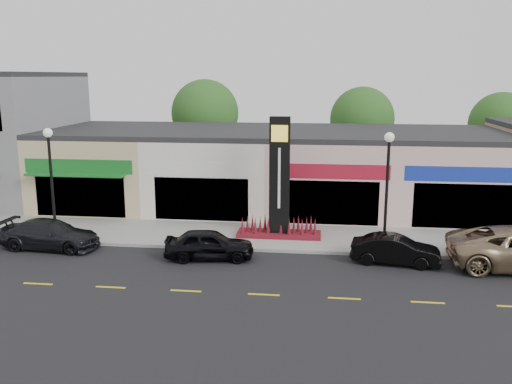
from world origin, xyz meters
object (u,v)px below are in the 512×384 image
car_dark_sedan (50,234)px  car_black_sedan (209,244)px  pylon_sign (279,195)px  car_black_conv (395,250)px  lamp_east_near (387,180)px  lamp_west_near (51,172)px

car_dark_sedan → car_black_sedan: 7.83m
pylon_sign → car_black_conv: 6.37m
lamp_east_near → car_black_conv: (0.34, -1.36, -2.85)m
lamp_east_near → car_dark_sedan: size_ratio=1.16×
lamp_west_near → lamp_east_near: size_ratio=1.00×
pylon_sign → car_black_conv: (5.34, -3.06, -1.65)m
lamp_east_near → pylon_sign: bearing=161.3°
car_black_conv → car_dark_sedan: bearing=97.8°
car_black_sedan → car_black_conv: car_black_sedan is taller
car_black_sedan → pylon_sign: bearing=-47.1°
pylon_sign → car_black_sedan: pylon_sign is taller
car_dark_sedan → car_black_conv: (16.02, -0.22, -0.06)m
lamp_west_near → car_dark_sedan: (0.32, -1.14, -2.79)m
lamp_east_near → pylon_sign: (-5.00, 1.70, -1.20)m
lamp_west_near → car_black_conv: size_ratio=1.43×
lamp_east_near → car_dark_sedan: bearing=-175.8°
lamp_east_near → car_black_sedan: bearing=-167.7°
lamp_west_near → car_black_sedan: 8.77m
car_black_sedan → car_black_conv: (8.21, 0.35, -0.05)m
car_black_sedan → car_black_conv: 8.21m
car_black_conv → lamp_east_near: bearing=22.6°
lamp_east_near → car_black_conv: size_ratio=1.43×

